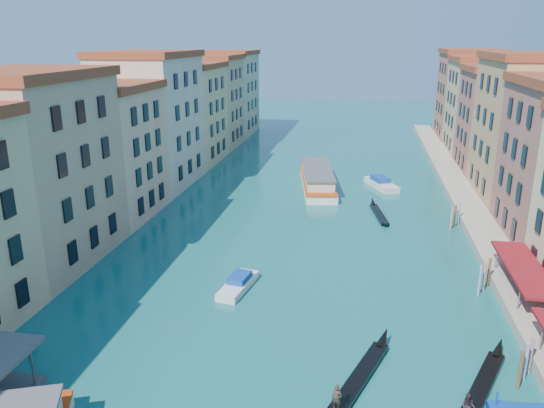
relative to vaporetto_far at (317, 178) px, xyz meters
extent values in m
cube|color=tan|center=(-26.22, -34.66, 8.15)|extent=(12.00, 17.00, 19.00)
cube|color=maroon|center=(-26.22, -34.66, 18.15)|extent=(12.80, 17.40, 1.00)
cube|color=tan|center=(-26.22, -19.16, 6.90)|extent=(12.00, 14.00, 16.50)
cube|color=maroon|center=(-26.22, -19.16, 15.65)|extent=(12.80, 14.40, 1.00)
cube|color=#C1B299|center=(-26.22, -3.16, 8.65)|extent=(12.00, 18.00, 20.00)
cube|color=maroon|center=(-26.22, -3.16, 19.15)|extent=(12.80, 18.40, 1.00)
cube|color=tan|center=(-26.22, 13.84, 7.40)|extent=(12.00, 16.00, 17.50)
cube|color=maroon|center=(-26.22, 13.84, 16.65)|extent=(12.80, 16.40, 1.00)
cube|color=tan|center=(-26.22, 29.34, 7.90)|extent=(12.00, 15.00, 18.50)
cube|color=maroon|center=(-26.22, 29.34, 17.65)|extent=(12.80, 15.40, 1.00)
cube|color=tan|center=(-26.22, 45.34, 8.15)|extent=(12.00, 17.00, 19.00)
cube|color=maroon|center=(-26.22, 45.34, 18.15)|extent=(12.80, 17.40, 1.00)
cube|color=tan|center=(29.78, -3.16, 8.65)|extent=(12.00, 18.00, 20.00)
cube|color=maroon|center=(29.78, -3.16, 19.15)|extent=(12.80, 18.40, 1.00)
cube|color=#A65B4D|center=(29.78, 13.34, 7.40)|extent=(12.00, 15.00, 17.50)
cube|color=maroon|center=(29.78, 13.34, 16.65)|extent=(12.80, 15.40, 1.00)
cube|color=tan|center=(29.78, 28.84, 7.90)|extent=(12.00, 16.00, 18.50)
cube|color=maroon|center=(29.78, 28.84, 17.65)|extent=(12.80, 16.40, 1.00)
cube|color=#A36348|center=(29.78, 45.34, 8.40)|extent=(12.00, 17.00, 19.50)
cube|color=maroon|center=(29.78, 45.34, 18.65)|extent=(12.80, 17.40, 1.00)
cube|color=gray|center=(21.78, -9.16, -0.85)|extent=(4.00, 140.00, 1.00)
cylinder|color=#555658|center=(20.58, -45.56, 0.15)|extent=(0.12, 0.12, 3.00)
cube|color=maroon|center=(21.98, -35.16, 1.65)|extent=(3.20, 12.60, 0.25)
cylinder|color=#555658|center=(20.58, -39.36, 0.15)|extent=(0.12, 0.12, 3.00)
cylinder|color=#555658|center=(20.58, -30.96, 0.15)|extent=(0.12, 0.12, 3.00)
cylinder|color=brown|center=(18.28, -49.16, -0.05)|extent=(0.24, 0.24, 3.20)
cylinder|color=brown|center=(18.88, -48.16, -0.05)|extent=(0.24, 0.24, 3.20)
cylinder|color=brown|center=(19.48, -47.16, -0.05)|extent=(0.24, 0.24, 3.20)
cylinder|color=brown|center=(18.28, -35.16, -0.05)|extent=(0.24, 0.24, 3.20)
cylinder|color=brown|center=(18.88, -34.16, -0.05)|extent=(0.24, 0.24, 3.20)
cylinder|color=brown|center=(19.48, -33.16, -0.05)|extent=(0.24, 0.24, 3.20)
cylinder|color=brown|center=(18.28, -17.16, -0.05)|extent=(0.24, 0.24, 3.20)
cylinder|color=brown|center=(18.88, -16.16, -0.05)|extent=(0.24, 0.24, 3.20)
cylinder|color=brown|center=(19.48, -15.16, -0.05)|extent=(0.24, 0.24, 3.20)
cube|color=white|center=(0.00, 0.00, -0.75)|extent=(7.79, 20.64, 1.21)
cube|color=silver|center=(0.00, 0.00, 0.57)|extent=(6.63, 16.58, 1.61)
cube|color=#555658|center=(0.00, 0.00, 1.52)|extent=(7.01, 17.13, 0.25)
cube|color=#C83A0B|center=(0.00, 0.00, -0.19)|extent=(7.84, 20.65, 0.25)
cube|color=black|center=(7.57, -50.31, -1.12)|extent=(4.31, 9.33, 0.47)
cone|color=black|center=(9.36, -45.34, -0.72)|extent=(1.61, 2.32, 1.77)
imported|color=#352B21|center=(6.22, -54.08, -0.02)|extent=(0.77, 0.63, 1.82)
cube|color=black|center=(15.78, -49.88, -1.13)|extent=(4.78, 8.84, 0.46)
cone|color=black|center=(17.86, -45.22, -0.74)|extent=(1.68, 2.25, 1.71)
imported|color=#292226|center=(14.19, -53.42, -0.06)|extent=(1.05, 0.96, 1.76)
cube|color=black|center=(9.58, -13.47, -1.15)|extent=(2.45, 8.26, 0.41)
cone|color=black|center=(8.76, -8.98, -0.80)|extent=(1.14, 1.95, 1.53)
cone|color=black|center=(10.39, -17.96, -0.89)|extent=(1.08, 1.64, 1.35)
cube|color=white|center=(-4.04, -37.85, -1.00)|extent=(2.93, 6.43, 0.71)
cube|color=#123E99|center=(-3.96, -37.41, -0.38)|extent=(2.00, 2.88, 0.62)
cube|color=silver|center=(10.19, 1.05, -0.90)|extent=(5.58, 8.23, 0.90)
cube|color=#123E99|center=(9.95, 1.56, -0.11)|extent=(3.27, 3.93, 0.79)
camera|label=1|loc=(7.05, -82.32, 21.53)|focal=35.00mm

